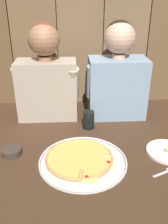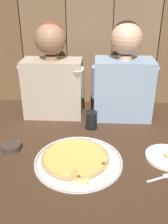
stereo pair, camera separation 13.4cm
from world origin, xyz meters
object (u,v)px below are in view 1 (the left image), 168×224
pizza_tray (81,160)px  dipping_bowl (12,151)px  diner_right (118,75)px  diner_left (46,75)px  drinking_glass (89,120)px  dinner_plate (167,151)px

pizza_tray → dipping_bowl: bearing=166.8°
pizza_tray → diner_right: (0.26, 0.51, 0.27)m
pizza_tray → dipping_bowl: 0.37m
pizza_tray → diner_right: size_ratio=0.71×
diner_left → dipping_bowl: bearing=-110.7°
pizza_tray → drinking_glass: size_ratio=4.09×
pizza_tray → dipping_bowl: size_ratio=4.20×
diner_left → diner_right: diner_right is taller
dinner_plate → pizza_tray: bearing=-173.9°
pizza_tray → dinner_plate: bearing=6.1°
drinking_glass → dipping_bowl: (-0.42, -0.26, -0.03)m
diner_right → diner_left: bearing=180.0°
diner_right → dinner_plate: bearing=-67.3°
dinner_plate → diner_left: 0.84m
dinner_plate → diner_right: bearing=112.7°
pizza_tray → dinner_plate: 0.45m
drinking_glass → dipping_bowl: 0.49m
dinner_plate → drinking_glass: size_ratio=2.04×
dipping_bowl → diner_right: 0.79m
dinner_plate → diner_right: size_ratio=0.36×
dinner_plate → dipping_bowl: dinner_plate is taller
diner_left → diner_right: (0.45, -0.00, -0.00)m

